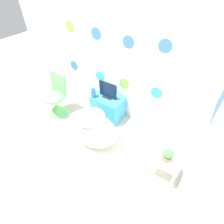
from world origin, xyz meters
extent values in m
plane|color=#BCB29E|center=(0.00, 0.00, 0.00)|extent=(12.00, 12.00, 0.00)
cube|color=white|center=(0.00, 1.69, 1.30)|extent=(4.50, 0.04, 2.60)
cylinder|color=#3F72CC|center=(-0.95, 1.67, 0.75)|extent=(0.20, 0.01, 0.20)
cylinder|color=#33B2BF|center=(-0.28, 1.67, 0.71)|extent=(0.20, 0.01, 0.20)
cylinder|color=#8CCC4C|center=(0.28, 1.67, 0.74)|extent=(0.20, 0.01, 0.20)
cylinder|color=#33B2BF|center=(0.89, 1.67, 0.77)|extent=(0.20, 0.01, 0.20)
cylinder|color=#8CCC4C|center=(-0.91, 1.67, 1.53)|extent=(0.20, 0.01, 0.20)
cylinder|color=#3F72CC|center=(-0.32, 1.67, 1.51)|extent=(0.20, 0.01, 0.20)
cylinder|color=#3F72CC|center=(0.30, 1.67, 1.50)|extent=(0.20, 0.01, 0.20)
cylinder|color=#3F72CC|center=(0.88, 1.67, 1.56)|extent=(0.20, 0.01, 0.20)
cube|color=silver|center=(1.77, 0.84, 1.30)|extent=(0.04, 2.67, 2.60)
cube|color=#3359B2|center=(1.73, 0.92, 1.55)|extent=(0.01, 0.36, 0.52)
cube|color=silver|center=(0.19, 0.59, 0.00)|extent=(1.08, 0.94, 0.01)
ellipsoid|color=white|center=(0.18, 0.76, 0.29)|extent=(0.95, 0.59, 0.58)
cylinder|color=#B2DBEA|center=(0.18, 0.76, 0.56)|extent=(0.48, 0.48, 0.01)
cone|color=#66C166|center=(-0.87, 0.93, 0.12)|extent=(0.43, 0.43, 0.23)
ellipsoid|color=#66C166|center=(-0.87, 0.93, 0.42)|extent=(0.45, 0.45, 0.16)
cube|color=#66C166|center=(-0.87, 1.10, 0.64)|extent=(0.39, 0.10, 0.44)
cube|color=#389ED6|center=(0.06, 1.43, 0.24)|extent=(0.59, 0.42, 0.48)
cube|color=white|center=(0.06, 1.23, 0.33)|extent=(0.50, 0.01, 0.14)
cube|color=black|center=(0.06, 1.43, 0.49)|extent=(0.20, 0.12, 0.02)
cube|color=black|center=(0.06, 1.44, 0.65)|extent=(0.38, 0.01, 0.31)
cube|color=#0F1E38|center=(0.06, 1.43, 0.65)|extent=(0.36, 0.01, 0.29)
cylinder|color=#2D72B7|center=(-0.17, 1.29, 0.57)|extent=(0.09, 0.09, 0.17)
cylinder|color=#2D72B7|center=(-0.17, 1.29, 0.67)|extent=(0.05, 0.05, 0.03)
cube|color=silver|center=(1.47, 0.77, 0.42)|extent=(0.41, 0.32, 0.02)
cylinder|color=silver|center=(1.29, 0.64, 0.20)|extent=(0.03, 0.03, 0.40)
cylinder|color=silver|center=(1.64, 0.64, 0.20)|extent=(0.03, 0.03, 0.40)
cylinder|color=silver|center=(1.29, 0.90, 0.20)|extent=(0.03, 0.03, 0.40)
cylinder|color=silver|center=(1.64, 0.90, 0.20)|extent=(0.03, 0.03, 0.40)
cylinder|color=#8C6B4C|center=(1.47, 0.77, 0.47)|extent=(0.13, 0.13, 0.08)
sphere|color=#4C9E4C|center=(1.47, 0.77, 0.57)|extent=(0.14, 0.14, 0.14)
camera|label=1|loc=(1.58, -0.74, 2.49)|focal=28.00mm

